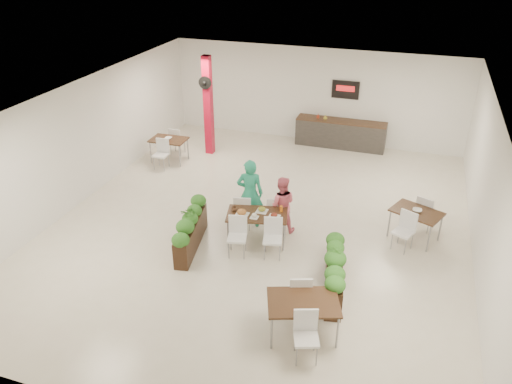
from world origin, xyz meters
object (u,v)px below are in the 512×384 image
service_counter (340,133)px  diner_woman (281,204)px  diner_man (250,193)px  side_table_b (416,216)px  side_table_a (169,143)px  main_table (257,218)px  planter_left (191,227)px  side_table_c (303,307)px  red_column (208,105)px  planter_right (334,270)px

service_counter → diner_woman: service_counter is taller
diner_man → side_table_b: 3.98m
diner_woman → side_table_b: bearing=178.4°
diner_woman → side_table_a: (-4.51, 2.89, -0.10)m
main_table → planter_left: (-1.38, -0.69, -0.12)m
planter_left → side_table_b: planter_left is taller
service_counter → main_table: 6.50m
diner_man → planter_left: size_ratio=0.89×
side_table_a → side_table_c: 8.53m
red_column → service_counter: red_column is taller
red_column → diner_woman: red_column is taller
planter_right → side_table_c: 1.46m
red_column → planter_left: bearing=-71.5°
main_table → planter_left: 1.54m
red_column → planter_left: 5.67m
planter_left → planter_right: bearing=-9.1°
planter_right → side_table_a: bearing=142.1°
red_column → side_table_c: red_column is taller
diner_man → main_table: bearing=107.6°
main_table → side_table_b: same height
main_table → side_table_a: size_ratio=1.14×
main_table → red_column: bearing=124.4°
red_column → planter_right: size_ratio=1.60×
side_table_b → side_table_c: size_ratio=0.99×
diner_man → side_table_b: diner_man is taller
service_counter → side_table_b: (2.67, -5.15, 0.13)m
service_counter → planter_right: service_counter is taller
main_table → planter_left: bearing=-153.3°
diner_woman → planter_right: bearing=117.9°
red_column → side_table_a: 1.74m
red_column → side_table_a: bearing=-132.8°
diner_man → planter_right: bearing=129.1°
service_counter → side_table_c: (0.89, -9.10, 0.14)m
diner_woman → side_table_b: 3.18m
planter_right → side_table_c: bearing=-102.4°
red_column → diner_man: (2.75, -3.92, -0.75)m
red_column → planter_left: size_ratio=1.60×
diner_woman → planter_left: (-1.78, -1.35, -0.20)m
side_table_b → side_table_c: (-1.78, -3.95, 0.01)m
side_table_c → service_counter: bearing=76.3°
side_table_b → red_column: bearing=177.0°
side_table_b → side_table_c: same height
side_table_b → side_table_a: bearing=-173.2°
service_counter → side_table_c: service_counter is taller
red_column → planter_right: (5.20, -5.82, -1.14)m
diner_woman → side_table_c: size_ratio=0.87×
diner_man → planter_left: diner_man is taller
diner_man → side_table_b: (3.92, 0.64, -0.27)m
planter_right → side_table_b: (1.46, 2.53, 0.12)m
planter_left → side_table_b: bearing=22.1°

